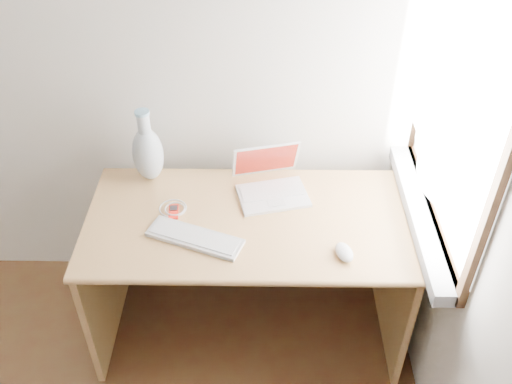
{
  "coord_description": "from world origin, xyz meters",
  "views": [
    {
      "loc": [
        1.02,
        -0.51,
        2.39
      ],
      "look_at": [
        1.0,
        1.35,
        0.86
      ],
      "focal_mm": 40.0,
      "sensor_mm": 36.0,
      "label": 1
    }
  ],
  "objects_px": {
    "laptop": "(273,183)",
    "desk": "(249,240)",
    "external_keyboard": "(195,238)",
    "vase": "(148,152)"
  },
  "relations": [
    {
      "from": "external_keyboard",
      "to": "vase",
      "type": "bearing_deg",
      "value": 141.79
    },
    {
      "from": "desk",
      "to": "laptop",
      "type": "bearing_deg",
      "value": 43.43
    },
    {
      "from": "laptop",
      "to": "vase",
      "type": "xyz_separation_m",
      "value": [
        -0.57,
        0.09,
        0.1
      ]
    },
    {
      "from": "external_keyboard",
      "to": "vase",
      "type": "distance_m",
      "value": 0.5
    },
    {
      "from": "vase",
      "to": "desk",
      "type": "bearing_deg",
      "value": -23.28
    },
    {
      "from": "desk",
      "to": "laptop",
      "type": "xyz_separation_m",
      "value": [
        0.11,
        0.1,
        0.26
      ]
    },
    {
      "from": "laptop",
      "to": "desk",
      "type": "bearing_deg",
      "value": -150.24
    },
    {
      "from": "vase",
      "to": "laptop",
      "type": "bearing_deg",
      "value": -9.42
    },
    {
      "from": "external_keyboard",
      "to": "laptop",
      "type": "bearing_deg",
      "value": 65.42
    },
    {
      "from": "desk",
      "to": "external_keyboard",
      "type": "height_order",
      "value": "external_keyboard"
    }
  ]
}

